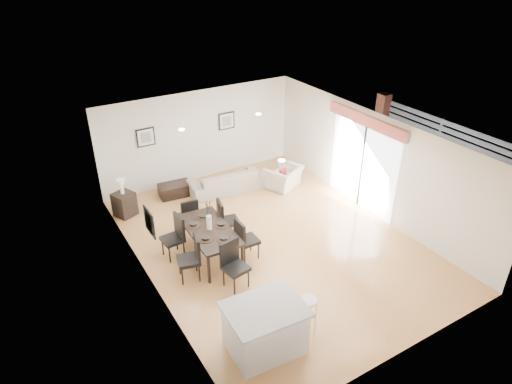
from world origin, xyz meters
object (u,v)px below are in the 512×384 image
armchair (284,177)px  dining_chair_foot (189,215)px  dining_chair_wnear (192,255)px  dining_chair_head (233,262)px  dining_chair_wfar (176,234)px  dining_table (210,232)px  side_table (125,204)px  sofa (226,181)px  bar_stool (309,304)px  dining_chair_efar (225,218)px  kitchen_island (265,328)px  coffee_table (175,190)px  dining_chair_enear (244,237)px

armchair → dining_chair_foot: bearing=-9.1°
dining_chair_wnear → dining_chair_head: 0.89m
dining_chair_wnear → dining_chair_wfar: dining_chair_wnear is taller
dining_table → dining_chair_wnear: size_ratio=1.79×
dining_chair_head → side_table: size_ratio=1.63×
sofa → bar_stool: 5.65m
dining_chair_efar → dining_chair_foot: bearing=56.0°
kitchen_island → dining_table: bearing=86.6°
dining_chair_efar → coffee_table: dining_chair_efar is taller
sofa → dining_chair_enear: size_ratio=2.11×
sofa → dining_chair_wfar: size_ratio=2.08×
armchair → bar_stool: bearing=37.3°
dining_chair_wfar → dining_chair_foot: 0.91m
dining_chair_enear → kitchen_island: 2.66m
dining_chair_foot → dining_chair_efar: bearing=142.1°
dining_chair_wfar → dining_chair_enear: (1.27, -0.90, -0.01)m
dining_chair_wfar → dining_chair_head: 1.68m
coffee_table → bar_stool: size_ratio=1.28×
dining_chair_wnear → dining_chair_wfar: 0.93m
dining_chair_wnear → coffee_table: bearing=177.6°
dining_chair_efar → dining_chair_head: size_ratio=0.99×
dining_chair_enear → coffee_table: (-0.23, 3.55, -0.38)m
coffee_table → bar_stool: bearing=-82.7°
dining_table → kitchen_island: (-0.36, -2.92, -0.20)m
dining_chair_wfar → kitchen_island: 3.38m
sofa → dining_chair_head: bearing=69.4°
dining_chair_wfar → dining_chair_efar: dining_chair_efar is taller
dining_chair_wfar → dining_table: bearing=50.2°
dining_table → kitchen_island: 2.94m
armchair → side_table: (-4.45, 0.84, 0.00)m
kitchen_island → bar_stool: (0.93, 0.00, 0.12)m
sofa → dining_chair_foot: size_ratio=2.21×
armchair → dining_chair_wfar: size_ratio=0.95×
armchair → dining_table: bearing=7.3°
dining_chair_wfar → side_table: bearing=-172.2°
sofa → armchair: size_ratio=2.17×
coffee_table → dining_chair_head: bearing=-89.9°
sofa → kitchen_island: size_ratio=1.50×
dining_chair_wnear → dining_chair_enear: dining_chair_wnear is taller
kitchen_island → armchair: bearing=56.6°
dining_chair_enear → coffee_table: size_ratio=1.13×
dining_chair_enear → dining_chair_foot: bearing=23.3°
dining_chair_wfar → armchair: bearing=106.7°
sofa → dining_chair_enear: (-1.13, -3.05, 0.25)m
dining_chair_wfar → dining_chair_enear: size_ratio=1.02×
dining_chair_efar → coffee_table: (-0.23, 2.63, -0.40)m
dining_chair_head → bar_stool: bearing=-81.3°
sofa → dining_chair_wnear: 3.90m
sofa → side_table: side_table is taller
dining_table → coffee_table: size_ratio=2.08×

